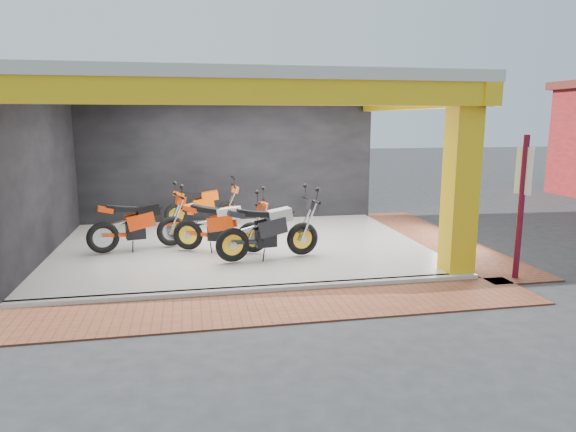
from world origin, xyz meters
name	(u,v)px	position (x,y,z in m)	size (l,w,h in m)	color
ground	(252,275)	(0.00, 0.00, 0.00)	(80.00, 80.00, 0.00)	#2D2D30
showroom_floor	(241,247)	(0.00, 2.00, 0.05)	(8.00, 6.00, 0.10)	white
showroom_ceiling	(238,85)	(0.00, 2.00, 3.60)	(8.40, 6.40, 0.20)	beige
back_wall	(228,161)	(0.00, 5.10, 1.75)	(8.20, 0.20, 3.50)	black
left_wall	(39,175)	(-4.10, 2.00, 1.75)	(0.20, 6.20, 3.50)	black
corner_column	(461,183)	(3.75, -0.75, 1.75)	(0.50, 0.50, 3.50)	gold
header_beam_front	(257,92)	(0.00, -1.00, 3.30)	(8.40, 0.30, 0.40)	gold
header_beam_right	(413,101)	(4.00, 2.00, 3.30)	(0.30, 6.40, 0.40)	gold
floor_kerb	(259,290)	(0.00, -1.02, 0.05)	(8.00, 0.20, 0.10)	white
paver_front	(266,308)	(0.00, -1.80, 0.01)	(9.00, 1.40, 0.03)	brown
paver_right	(438,239)	(4.80, 2.00, 0.01)	(1.40, 7.00, 0.03)	brown
signpost	(521,202)	(4.70, -1.18, 1.43)	(0.10, 0.36, 2.62)	#5C0D1F
moto_hero	(252,223)	(0.17, 1.18, 0.76)	(2.18, 0.81, 1.33)	#FF410A
moto_row_a	(302,223)	(1.15, 0.79, 0.80)	(2.28, 0.84, 1.39)	black
moto_row_b	(171,217)	(-1.51, 2.08, 0.78)	(2.22, 0.82, 1.36)	red
moto_row_c	(227,202)	(-0.11, 4.26, 0.73)	(2.06, 0.76, 1.26)	#E25509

